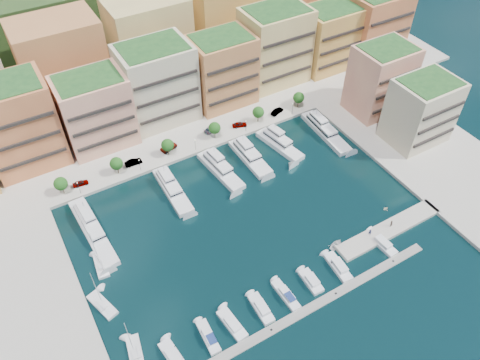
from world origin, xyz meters
The scene contains 58 objects.
ground centered at (0.00, 0.00, 0.00)m, with size 400.00×400.00×0.00m, color black.
north_quay centered at (0.00, 62.00, 0.00)m, with size 220.00×64.00×2.00m, color #9E998E.
east_quay centered at (62.00, -8.00, 0.00)m, with size 34.00×76.00×2.00m, color #9E998E.
west_quay centered at (-62.00, -8.00, 0.00)m, with size 34.00×76.00×2.00m, color #9E998E.
hillside centered at (0.00, 110.00, 0.00)m, with size 240.00×40.00×58.00m, color #213C18.
south_pontoon centered at (-3.00, -30.00, 0.00)m, with size 72.00×2.20×0.35m, color gray.
finger_pier centered at (30.00, -22.00, 0.00)m, with size 32.00×5.00×2.00m, color #9E998E.
apartment_1 centered at (-44.00, 51.99, 14.31)m, with size 20.00×16.50×26.80m.
apartment_2 centered at (-23.00, 49.99, 12.31)m, with size 20.00×15.50×22.80m.
apartment_3 centered at (-2.00, 51.99, 13.81)m, with size 22.00×16.50×25.80m.
apartment_4 centered at (20.00, 49.99, 12.81)m, with size 20.00×15.50×23.80m.
apartment_5 centered at (42.00, 51.99, 14.31)m, with size 22.00×16.50×26.80m.
apartment_6 centered at (64.00, 49.99, 12.31)m, with size 20.00×15.50×22.80m.
apartment_7 centered at (84.00, 47.99, 13.31)m, with size 22.00×16.50×24.80m.
apartment_east_a centered at (62.00, 19.99, 12.31)m, with size 18.00×14.50×22.80m.
apartment_east_b centered at (62.00, 1.99, 11.31)m, with size 18.00×14.50×20.80m.
backblock_1 centered at (-25.00, 74.00, 16.00)m, with size 26.00×18.00×30.00m, color #C6824A.
backblock_2 centered at (5.00, 74.00, 16.00)m, with size 26.00×18.00×30.00m, color #F0D47F.
backblock_3 centered at (35.00, 74.00, 16.00)m, with size 26.00×18.00×30.00m, color #C18446.
backblock_4 centered at (65.00, 74.00, 16.00)m, with size 26.00×18.00×30.00m, color #DD8349.
tree_0 centered at (-40.00, 33.50, 4.74)m, with size 3.80×3.80×5.65m.
tree_1 centered at (-24.00, 33.50, 4.74)m, with size 3.80×3.80×5.65m.
tree_2 centered at (-8.00, 33.50, 4.74)m, with size 3.80×3.80×5.65m.
tree_3 centered at (8.00, 33.50, 4.74)m, with size 3.80×3.80×5.65m.
tree_4 centered at (24.00, 33.50, 4.74)m, with size 3.80×3.80×5.65m.
tree_5 centered at (40.00, 33.50, 4.74)m, with size 3.80×3.80×5.65m.
lamppost_0 centered at (-36.00, 31.20, 3.83)m, with size 0.30×0.30×4.20m.
lamppost_1 centered at (-18.00, 31.20, 3.83)m, with size 0.30×0.30×4.20m.
lamppost_2 centered at (0.00, 31.20, 3.83)m, with size 0.30×0.30×4.20m.
lamppost_3 centered at (18.00, 31.20, 3.83)m, with size 0.30×0.30×4.20m.
lamppost_4 centered at (36.00, 31.20, 3.83)m, with size 0.30×0.30×4.20m.
yacht_0 centered at (-37.35, 17.21, 1.21)m, with size 5.73×25.94×7.30m.
yacht_2 centered at (-13.26, 20.01, 1.21)m, with size 4.85×19.71×7.30m.
yacht_3 centered at (2.31, 20.24, 1.21)m, with size 6.33×19.48×7.30m.
yacht_4 centered at (12.77, 20.61, 1.09)m, with size 5.07×18.25×7.30m.
yacht_5 centered at (23.71, 20.89, 1.21)m, with size 7.33×18.18×7.30m.
yacht_6 centered at (39.95, 18.81, 1.21)m, with size 5.82×22.46×7.30m.
cruiser_0 centered at (-33.21, -24.59, 0.55)m, with size 3.75×8.19×2.55m.
cruiser_1 centered at (-24.77, -24.61, 0.57)m, with size 2.84×8.43×2.66m.
cruiser_2 centered at (-18.84, -24.59, 0.55)m, with size 3.63×8.85×2.55m.
cruiser_3 centered at (-11.22, -24.59, 0.55)m, with size 3.02×8.26×2.55m.
cruiser_4 centered at (-4.43, -24.62, 0.57)m, with size 2.59×9.01×2.66m.
cruiser_5 centered at (2.87, -24.58, 0.55)m, with size 3.12×7.18×2.55m.
cruiser_6 centered at (11.03, -24.60, 0.55)m, with size 3.57×9.08×2.55m.
cruiser_8 centered at (25.11, -24.60, 0.55)m, with size 3.28×9.05×2.55m.
sailboat_2 centered at (-38.89, 5.16, 0.32)m, with size 3.56×7.80×13.20m.
sailboat_0 centered at (-39.80, -19.86, 0.32)m, with size 4.20×8.43×13.20m.
sailboat_1 centered at (-42.18, -5.38, 0.31)m, with size 5.23×9.03×13.20m.
tender_0 centered at (14.83, -19.00, 0.44)m, with size 3.01×4.21×0.87m, color silver.
tender_3 centered at (34.31, -16.09, 0.44)m, with size 1.43×1.65×0.87m, color beige.
car_0 centered at (-34.99, 34.23, 1.74)m, with size 1.75×4.34×1.48m, color gray.
car_1 centered at (-18.84, 34.71, 1.84)m, with size 1.77×5.08×1.67m, color gray.
car_2 centered at (-6.92, 35.68, 1.77)m, with size 2.55×5.54×1.54m, color gray.
car_3 centered at (8.60, 37.11, 1.84)m, with size 2.36×5.82×1.69m, color gray.
car_4 centered at (17.45, 34.28, 1.81)m, with size 1.90×4.73×1.61m, color gray.
car_5 centered at (31.85, 34.01, 1.82)m, with size 1.74×4.99×1.64m, color gray.
person_0 centered at (24.04, -20.93, 1.99)m, with size 0.72×0.47×1.98m, color #262B4C.
person_1 centered at (30.67, -21.56, 1.97)m, with size 0.94×0.73×1.94m, color #4E3C2F.
Camera 1 is at (-42.67, -68.74, 96.70)m, focal length 35.00 mm.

